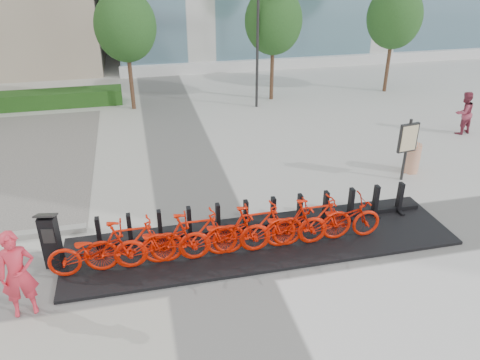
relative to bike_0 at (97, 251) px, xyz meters
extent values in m
plane|color=silver|center=(2.60, 0.05, -0.63)|extent=(120.00, 120.00, 0.00)
cube|color=#184611|center=(-2.40, 13.25, -0.28)|extent=(6.00, 1.20, 0.70)
cylinder|color=brown|center=(1.10, 12.05, 0.87)|extent=(0.18, 0.18, 3.00)
ellipsoid|color=#22451B|center=(1.10, 12.05, 2.97)|extent=(2.60, 2.60, 2.99)
cylinder|color=brown|center=(7.60, 12.05, 0.87)|extent=(0.18, 0.18, 3.00)
ellipsoid|color=#22451B|center=(7.60, 12.05, 2.97)|extent=(2.60, 2.60, 2.99)
cylinder|color=brown|center=(13.60, 12.05, 0.87)|extent=(0.18, 0.18, 3.00)
ellipsoid|color=#22451B|center=(13.60, 12.05, 2.97)|extent=(2.60, 2.60, 2.99)
cylinder|color=black|center=(6.60, 11.05, 1.87)|extent=(0.12, 0.12, 5.00)
cube|color=black|center=(3.90, 0.35, -0.59)|extent=(9.60, 2.40, 0.08)
imported|color=red|center=(0.00, 0.00, 0.00)|extent=(2.11, 0.73, 1.11)
imported|color=red|center=(0.72, 0.00, 0.06)|extent=(2.04, 0.58, 1.23)
imported|color=red|center=(1.44, 0.00, 0.00)|extent=(2.11, 0.73, 1.11)
imported|color=red|center=(2.16, 0.00, 0.06)|extent=(2.04, 0.58, 1.23)
imported|color=red|center=(2.88, 0.00, 0.00)|extent=(2.11, 0.73, 1.11)
imported|color=red|center=(3.60, 0.00, 0.06)|extent=(2.04, 0.58, 1.23)
imported|color=red|center=(4.32, 0.00, 0.00)|extent=(2.11, 0.73, 1.11)
imported|color=red|center=(5.04, 0.00, 0.06)|extent=(2.04, 0.58, 1.23)
imported|color=red|center=(5.76, 0.00, 0.00)|extent=(2.11, 0.73, 1.11)
cube|color=black|center=(-0.99, 0.45, 0.09)|extent=(0.41, 0.36, 1.28)
cube|color=black|center=(-0.99, 0.45, 0.77)|extent=(0.49, 0.43, 0.16)
cube|color=black|center=(-0.99, 0.29, 0.34)|extent=(0.26, 0.06, 0.36)
imported|color=red|center=(-1.39, -0.93, 0.31)|extent=(0.75, 0.56, 1.88)
imported|color=#97374C|center=(13.53, 5.93, 0.20)|extent=(0.93, 0.79, 1.67)
cylinder|color=orange|center=(9.71, 3.22, -0.15)|extent=(0.58, 0.58, 0.96)
cylinder|color=black|center=(9.13, 2.76, 0.37)|extent=(0.09, 0.09, 2.00)
cube|color=black|center=(9.13, 2.76, 0.78)|extent=(0.66, 0.19, 0.91)
cube|color=beige|center=(9.13, 2.70, 0.78)|extent=(0.56, 0.10, 0.80)
camera|label=1|loc=(1.14, -8.97, 5.99)|focal=35.00mm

